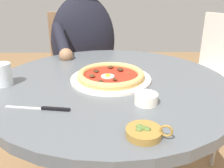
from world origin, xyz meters
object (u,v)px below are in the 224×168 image
object	(u,v)px
steak_knife	(47,109)
cafe_chair_spare_far	(217,69)
dining_table	(111,115)
pizza_on_plate	(110,76)
cafe_chair_diner	(81,64)
olive_pan	(144,132)
ramekin_capers	(146,98)
water_glass	(3,76)
diner_person	(85,72)

from	to	relation	value
steak_knife	cafe_chair_spare_far	xyz separation A→B (m)	(-0.91, -0.88, -0.19)
dining_table	steak_knife	size ratio (longest dim) A/B	4.55
pizza_on_plate	cafe_chair_diner	distance (m)	0.81
olive_pan	cafe_chair_diner	size ratio (longest dim) A/B	0.13
steak_knife	cafe_chair_diner	bearing A→B (deg)	-90.30
dining_table	cafe_chair_diner	size ratio (longest dim) A/B	1.06
ramekin_capers	cafe_chair_diner	world-z (taller)	cafe_chair_diner
ramekin_capers	cafe_chair_diner	size ratio (longest dim) A/B	0.08
steak_knife	olive_pan	bearing A→B (deg)	152.39
dining_table	water_glass	size ratio (longest dim) A/B	11.06
pizza_on_plate	olive_pan	xyz separation A→B (m)	(-0.08, 0.39, -0.00)
water_glass	cafe_chair_diner	world-z (taller)	cafe_chair_diner
steak_knife	cafe_chair_diner	distance (m)	1.02
water_glass	diner_person	xyz separation A→B (m)	(-0.24, -0.66, -0.22)
water_glass	pizza_on_plate	bearing A→B (deg)	-173.70
ramekin_capers	diner_person	world-z (taller)	diner_person
water_glass	diner_person	size ratio (longest dim) A/B	0.07
olive_pan	diner_person	world-z (taller)	diner_person
diner_person	cafe_chair_spare_far	distance (m)	0.88
olive_pan	ramekin_capers	bearing A→B (deg)	-99.54
steak_knife	water_glass	bearing A→B (deg)	-44.32
olive_pan	cafe_chair_spare_far	xyz separation A→B (m)	(-0.63, -1.03, -0.20)
cafe_chair_spare_far	cafe_chair_diner	bearing A→B (deg)	-7.20
pizza_on_plate	ramekin_capers	size ratio (longest dim) A/B	4.23
pizza_on_plate	diner_person	world-z (taller)	diner_person
water_glass	olive_pan	xyz separation A→B (m)	(-0.48, 0.34, -0.02)
water_glass	cafe_chair_spare_far	distance (m)	1.33
steak_knife	ramekin_capers	world-z (taller)	ramekin_capers
water_glass	steak_knife	bearing A→B (deg)	135.68
pizza_on_plate	steak_knife	bearing A→B (deg)	50.59
steak_knife	ramekin_capers	xyz separation A→B (m)	(-0.31, -0.03, 0.02)
steak_knife	diner_person	world-z (taller)	diner_person
cafe_chair_diner	steak_knife	bearing A→B (deg)	89.70
pizza_on_plate	water_glass	world-z (taller)	water_glass
ramekin_capers	cafe_chair_spare_far	xyz separation A→B (m)	(-0.60, -0.85, -0.20)
pizza_on_plate	ramekin_capers	bearing A→B (deg)	118.41
water_glass	olive_pan	size ratio (longest dim) A/B	0.73
ramekin_capers	cafe_chair_spare_far	world-z (taller)	cafe_chair_spare_far
pizza_on_plate	cafe_chair_spare_far	xyz separation A→B (m)	(-0.72, -0.64, -0.20)
diner_person	cafe_chair_diner	size ratio (longest dim) A/B	1.34
diner_person	water_glass	bearing A→B (deg)	69.86
dining_table	olive_pan	xyz separation A→B (m)	(-0.08, 0.37, 0.16)
olive_pan	cafe_chair_diner	xyz separation A→B (m)	(0.27, -1.15, -0.19)
diner_person	cafe_chair_diner	distance (m)	0.15
ramekin_capers	diner_person	distance (m)	0.89
dining_table	pizza_on_plate	size ratio (longest dim) A/B	2.96
dining_table	ramekin_capers	world-z (taller)	ramekin_capers
dining_table	water_glass	bearing A→B (deg)	3.77
pizza_on_plate	cafe_chair_diner	world-z (taller)	cafe_chair_diner
dining_table	pizza_on_plate	distance (m)	0.17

